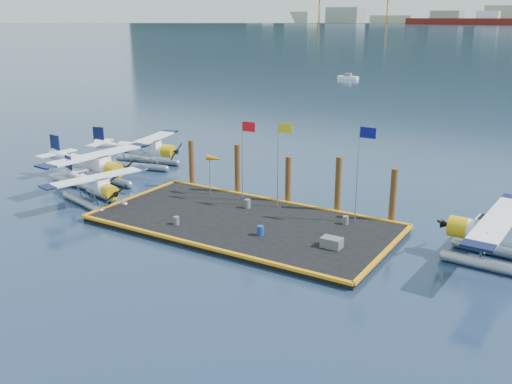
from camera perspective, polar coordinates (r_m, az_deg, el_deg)
ground at (r=38.79m, az=-1.27°, el=-3.46°), size 4000.00×4000.00×0.00m
dock at (r=38.72m, az=-1.27°, el=-3.18°), size 20.00×10.00×0.40m
dock_bumpers at (r=38.62m, az=-1.27°, el=-2.78°), size 20.25×10.25×0.18m
seaplane_a at (r=44.54m, az=-15.73°, el=0.43°), size 7.88×8.49×3.02m
seaplane_b at (r=49.41m, az=-15.94°, el=2.40°), size 9.44×10.41×3.69m
seaplane_c at (r=54.72m, az=-11.08°, el=4.06°), size 9.06×9.83×3.48m
seaplane_d at (r=35.31m, az=23.63°, el=-4.33°), size 9.41×10.37×3.69m
drum_1 at (r=36.06m, az=0.46°, el=-3.89°), size 0.44×0.44×0.63m
drum_3 at (r=38.27m, az=-7.97°, el=-2.85°), size 0.39×0.39×0.55m
drum_4 at (r=38.41m, az=8.94°, el=-2.80°), size 0.40×0.40×0.56m
drum_5 at (r=41.11m, az=-0.87°, el=-1.18°), size 0.45×0.45×0.64m
crate at (r=34.56m, az=7.58°, el=-5.03°), size 1.23×0.82×0.61m
flagpole_red at (r=41.77m, az=-1.14°, el=4.36°), size 1.14×0.08×6.00m
flagpole_yellow at (r=40.25m, az=2.46°, el=4.02°), size 1.14×0.08×6.20m
flagpole_blue at (r=37.76m, az=10.45°, el=3.13°), size 1.14×0.08×6.50m
windsock at (r=43.54m, az=-4.17°, el=3.27°), size 1.40×0.44×3.12m
piling_0 at (r=47.10m, az=-6.46°, el=2.75°), size 0.44×0.44×4.00m
piling_1 at (r=44.54m, az=-1.87°, el=2.13°), size 0.44×0.44×4.20m
piling_2 at (r=42.37m, az=3.23°, el=1.04°), size 0.44×0.44×3.80m
piling_3 at (r=40.65m, az=8.20°, el=0.54°), size 0.44×0.44×4.30m
piling_4 at (r=39.38m, az=13.53°, el=-0.55°), size 0.44×0.44×4.00m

